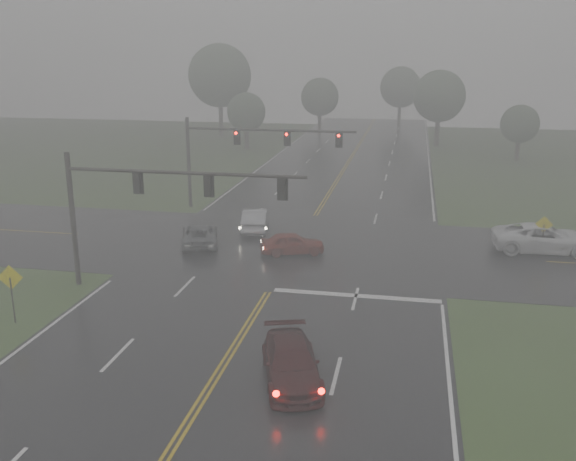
% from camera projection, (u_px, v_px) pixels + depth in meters
% --- Properties ---
extents(ground, '(180.00, 180.00, 0.00)m').
position_uv_depth(ground, '(168.00, 456.00, 19.80)').
color(ground, '#334A1F').
rests_on(ground, ground).
extents(main_road, '(18.00, 160.00, 0.02)m').
position_uv_depth(main_road, '(290.00, 257.00, 38.67)').
color(main_road, black).
rests_on(main_road, ground).
extents(cross_street, '(120.00, 14.00, 0.02)m').
position_uv_depth(cross_street, '(296.00, 247.00, 40.56)').
color(cross_street, black).
rests_on(cross_street, ground).
extents(stop_bar, '(8.50, 0.50, 0.01)m').
position_uv_depth(stop_bar, '(356.00, 296.00, 32.56)').
color(stop_bar, silver).
rests_on(stop_bar, ground).
extents(sedan_maroon, '(3.38, 5.32, 1.43)m').
position_uv_depth(sedan_maroon, '(291.00, 380.00, 24.29)').
color(sedan_maroon, black).
rests_on(sedan_maroon, ground).
extents(sedan_red, '(4.19, 2.71, 1.33)m').
position_uv_depth(sedan_red, '(292.00, 254.00, 39.26)').
color(sedan_red, maroon).
rests_on(sedan_red, ground).
extents(sedan_silver, '(2.34, 4.88, 1.54)m').
position_uv_depth(sedan_silver, '(256.00, 230.00, 44.33)').
color(sedan_silver, '#A0A2A8').
rests_on(sedan_silver, ground).
extents(car_grey, '(3.49, 5.14, 1.31)m').
position_uv_depth(car_grey, '(200.00, 245.00, 41.09)').
color(car_grey, '#505257').
rests_on(car_grey, ground).
extents(pickup_white, '(6.30, 3.16, 1.71)m').
position_uv_depth(pickup_white, '(542.00, 252.00, 39.66)').
color(pickup_white, white).
rests_on(pickup_white, ground).
extents(signal_gantry_near, '(12.46, 0.31, 7.09)m').
position_uv_depth(signal_gantry_near, '(140.00, 196.00, 32.17)').
color(signal_gantry_near, black).
rests_on(signal_gantry_near, ground).
extents(signal_gantry_far, '(13.17, 0.36, 7.05)m').
position_uv_depth(signal_gantry_far, '(239.00, 146.00, 48.89)').
color(signal_gantry_far, black).
rests_on(signal_gantry_far, ground).
extents(sign_diamond_west, '(1.15, 0.19, 2.78)m').
position_uv_depth(sign_diamond_west, '(11.00, 284.00, 28.87)').
color(sign_diamond_west, black).
rests_on(sign_diamond_west, ground).
extents(sign_diamond_east, '(1.00, 0.22, 2.43)m').
position_uv_depth(sign_diamond_east, '(544.00, 229.00, 38.66)').
color(sign_diamond_east, black).
rests_on(sign_diamond_east, ground).
extents(tree_nw_a, '(4.74, 4.74, 6.97)m').
position_uv_depth(tree_nw_a, '(246.00, 112.00, 78.82)').
color(tree_nw_a, '#2C251D').
rests_on(tree_nw_a, ground).
extents(tree_ne_a, '(6.53, 6.53, 9.60)m').
position_uv_depth(tree_ne_a, '(439.00, 96.00, 80.84)').
color(tree_ne_a, '#2C251D').
rests_on(tree_ne_a, ground).
extents(tree_n_mid, '(5.51, 5.51, 8.10)m').
position_uv_depth(tree_n_mid, '(320.00, 97.00, 93.15)').
color(tree_n_mid, '#2C251D').
rests_on(tree_n_mid, ground).
extents(tree_e_near, '(4.23, 4.23, 6.21)m').
position_uv_depth(tree_e_near, '(520.00, 124.00, 70.83)').
color(tree_e_near, '#2C251D').
rests_on(tree_e_near, ground).
extents(tree_nw_b, '(8.76, 8.76, 12.87)m').
position_uv_depth(tree_nw_b, '(220.00, 76.00, 89.25)').
color(tree_nw_b, '#2C251D').
rests_on(tree_nw_b, ground).
extents(tree_n_far, '(6.43, 6.43, 9.45)m').
position_uv_depth(tree_n_far, '(401.00, 87.00, 101.26)').
color(tree_n_far, '#2C251D').
rests_on(tree_n_far, ground).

